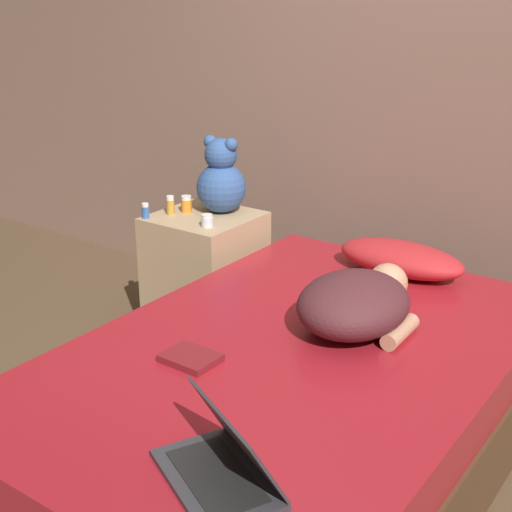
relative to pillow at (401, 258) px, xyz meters
name	(u,v)px	position (x,y,z in m)	size (l,w,h in m)	color
ground_plane	(290,466)	(-0.01, -0.84, -0.55)	(12.00, 12.00, 0.00)	brown
wall_back	(456,69)	(-0.01, 0.47, 0.75)	(8.00, 0.06, 2.60)	#846656
bed	(291,409)	(-0.01, -0.84, -0.31)	(1.33, 2.06, 0.48)	#4C331E
nightstand	(206,274)	(-0.97, -0.14, -0.25)	(0.47, 0.47, 0.61)	tan
pillow	(401,258)	(0.00, 0.00, 0.00)	(0.56, 0.27, 0.14)	red
person_lying	(358,302)	(0.10, -0.58, 0.03)	(0.40, 0.62, 0.21)	#4C2328
laptop	(224,463)	(0.23, -1.52, -0.02)	(0.42, 0.36, 0.21)	#333338
teddy_bear	(221,180)	(-0.93, -0.04, 0.21)	(0.24, 0.24, 0.37)	#335693
bottle_orange	(187,204)	(-1.07, -0.15, 0.09)	(0.05, 0.05, 0.08)	orange
bottle_amber	(170,205)	(-1.11, -0.22, 0.10)	(0.04, 0.04, 0.09)	gold
bottle_blue	(145,211)	(-1.17, -0.33, 0.09)	(0.04, 0.04, 0.07)	#3866B2
bottle_clear	(207,221)	(-0.84, -0.26, 0.08)	(0.05, 0.05, 0.06)	silver
book	(191,358)	(-0.23, -1.11, -0.06)	(0.18, 0.14, 0.02)	maroon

